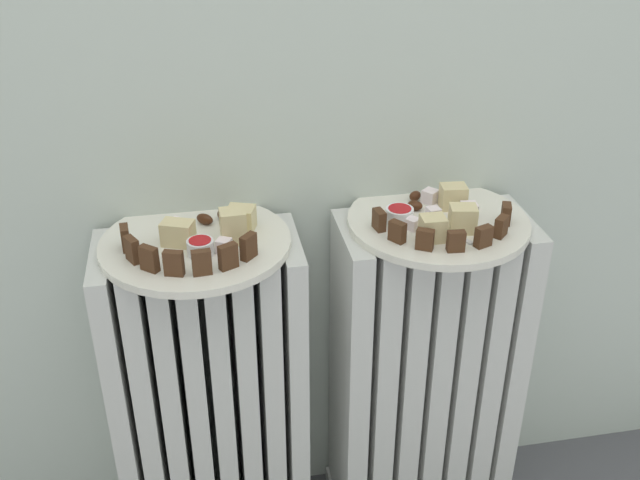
# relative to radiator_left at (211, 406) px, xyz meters

# --- Properties ---
(radiator_left) EXTENTS (0.33, 0.17, 0.62)m
(radiator_left) POSITION_rel_radiator_left_xyz_m (0.00, 0.00, 0.00)
(radiator_left) COLOR silver
(radiator_left) RESTS_ON ground_plane
(radiator_right) EXTENTS (0.33, 0.17, 0.62)m
(radiator_right) POSITION_rel_radiator_left_xyz_m (0.38, 0.00, 0.00)
(radiator_right) COLOR silver
(radiator_right) RESTS_ON ground_plane
(plate_left) EXTENTS (0.29, 0.29, 0.01)m
(plate_left) POSITION_rel_radiator_left_xyz_m (0.00, -0.00, 0.32)
(plate_left) COLOR silver
(plate_left) RESTS_ON radiator_left
(plate_right) EXTENTS (0.29, 0.29, 0.01)m
(plate_right) POSITION_rel_radiator_left_xyz_m (0.38, -0.00, 0.32)
(plate_right) COLOR silver
(plate_right) RESTS_ON radiator_right
(dark_cake_slice_left_0) EXTENTS (0.01, 0.03, 0.04)m
(dark_cake_slice_left_0) POSITION_rel_radiator_left_xyz_m (-0.10, -0.01, 0.35)
(dark_cake_slice_left_0) COLOR #472B19
(dark_cake_slice_left_0) RESTS_ON plate_left
(dark_cake_slice_left_1) EXTENTS (0.02, 0.03, 0.04)m
(dark_cake_slice_left_1) POSITION_rel_radiator_left_xyz_m (-0.09, -0.05, 0.35)
(dark_cake_slice_left_1) COLOR #472B19
(dark_cake_slice_left_1) RESTS_ON plate_left
(dark_cake_slice_left_2) EXTENTS (0.03, 0.03, 0.04)m
(dark_cake_slice_left_2) POSITION_rel_radiator_left_xyz_m (-0.07, -0.08, 0.35)
(dark_cake_slice_left_2) COLOR #472B19
(dark_cake_slice_left_2) RESTS_ON plate_left
(dark_cake_slice_left_3) EXTENTS (0.03, 0.02, 0.04)m
(dark_cake_slice_left_3) POSITION_rel_radiator_left_xyz_m (-0.03, -0.10, 0.35)
(dark_cake_slice_left_3) COLOR #472B19
(dark_cake_slice_left_3) RESTS_ON plate_left
(dark_cake_slice_left_4) EXTENTS (0.03, 0.01, 0.04)m
(dark_cake_slice_left_4) POSITION_rel_radiator_left_xyz_m (0.01, -0.10, 0.35)
(dark_cake_slice_left_4) COLOR #472B19
(dark_cake_slice_left_4) RESTS_ON plate_left
(dark_cake_slice_left_5) EXTENTS (0.03, 0.02, 0.04)m
(dark_cake_slice_left_5) POSITION_rel_radiator_left_xyz_m (0.04, -0.09, 0.35)
(dark_cake_slice_left_5) COLOR #472B19
(dark_cake_slice_left_5) RESTS_ON plate_left
(dark_cake_slice_left_6) EXTENTS (0.03, 0.03, 0.04)m
(dark_cake_slice_left_6) POSITION_rel_radiator_left_xyz_m (0.07, -0.07, 0.35)
(dark_cake_slice_left_6) COLOR #472B19
(dark_cake_slice_left_6) RESTS_ON plate_left
(marble_cake_slice_left_0) EXTENTS (0.05, 0.05, 0.04)m
(marble_cake_slice_left_0) POSITION_rel_radiator_left_xyz_m (-0.02, -0.01, 0.35)
(marble_cake_slice_left_0) COLOR beige
(marble_cake_slice_left_0) RESTS_ON plate_left
(marble_cake_slice_left_1) EXTENTS (0.05, 0.05, 0.04)m
(marble_cake_slice_left_1) POSITION_rel_radiator_left_xyz_m (0.07, 0.02, 0.35)
(marble_cake_slice_left_1) COLOR beige
(marble_cake_slice_left_1) RESTS_ON plate_left
(marble_cake_slice_left_2) EXTENTS (0.04, 0.04, 0.05)m
(marble_cake_slice_left_2) POSITION_rel_radiator_left_xyz_m (0.06, -0.01, 0.35)
(marble_cake_slice_left_2) COLOR beige
(marble_cake_slice_left_2) RESTS_ON plate_left
(turkish_delight_left_0) EXTENTS (0.03, 0.03, 0.02)m
(turkish_delight_left_0) POSITION_rel_radiator_left_xyz_m (0.04, -0.04, 0.34)
(turkish_delight_left_0) COLOR white
(turkish_delight_left_0) RESTS_ON plate_left
(turkish_delight_left_1) EXTENTS (0.03, 0.03, 0.02)m
(turkish_delight_left_1) POSITION_rel_radiator_left_xyz_m (-0.03, 0.04, 0.34)
(turkish_delight_left_1) COLOR white
(turkish_delight_left_1) RESTS_ON plate_left
(medjool_date_left_0) EXTENTS (0.03, 0.03, 0.02)m
(medjool_date_left_0) POSITION_rel_radiator_left_xyz_m (0.05, 0.06, 0.34)
(medjool_date_left_0) COLOR #3D1E0F
(medjool_date_left_0) RESTS_ON plate_left
(medjool_date_left_1) EXTENTS (0.03, 0.03, 0.02)m
(medjool_date_left_1) POSITION_rel_radiator_left_xyz_m (0.02, 0.05, 0.34)
(medjool_date_left_1) COLOR #3D1E0F
(medjool_date_left_1) RESTS_ON plate_left
(jam_bowl_left) EXTENTS (0.04, 0.04, 0.02)m
(jam_bowl_left) POSITION_rel_radiator_left_xyz_m (0.01, -0.04, 0.34)
(jam_bowl_left) COLOR white
(jam_bowl_left) RESTS_ON plate_left
(dark_cake_slice_right_0) EXTENTS (0.02, 0.03, 0.03)m
(dark_cake_slice_right_0) POSITION_rel_radiator_left_xyz_m (0.28, -0.02, 0.34)
(dark_cake_slice_right_0) COLOR #472B19
(dark_cake_slice_right_0) RESTS_ON plate_right
(dark_cake_slice_right_1) EXTENTS (0.03, 0.03, 0.03)m
(dark_cake_slice_right_1) POSITION_rel_radiator_left_xyz_m (0.30, -0.06, 0.34)
(dark_cake_slice_right_1) COLOR #472B19
(dark_cake_slice_right_1) RESTS_ON plate_right
(dark_cake_slice_right_2) EXTENTS (0.03, 0.02, 0.03)m
(dark_cake_slice_right_2) POSITION_rel_radiator_left_xyz_m (0.33, -0.09, 0.34)
(dark_cake_slice_right_2) COLOR #472B19
(dark_cake_slice_right_2) RESTS_ON plate_right
(dark_cake_slice_right_3) EXTENTS (0.03, 0.02, 0.03)m
(dark_cake_slice_right_3) POSITION_rel_radiator_left_xyz_m (0.37, -0.10, 0.34)
(dark_cake_slice_right_3) COLOR #472B19
(dark_cake_slice_right_3) RESTS_ON plate_right
(dark_cake_slice_right_4) EXTENTS (0.03, 0.02, 0.03)m
(dark_cake_slice_right_4) POSITION_rel_radiator_left_xyz_m (0.42, -0.10, 0.34)
(dark_cake_slice_right_4) COLOR #472B19
(dark_cake_slice_right_4) RESTS_ON plate_right
(dark_cake_slice_right_5) EXTENTS (0.03, 0.03, 0.03)m
(dark_cake_slice_right_5) POSITION_rel_radiator_left_xyz_m (0.46, -0.07, 0.34)
(dark_cake_slice_right_5) COLOR #472B19
(dark_cake_slice_right_5) RESTS_ON plate_right
(dark_cake_slice_right_6) EXTENTS (0.02, 0.03, 0.03)m
(dark_cake_slice_right_6) POSITION_rel_radiator_left_xyz_m (0.48, -0.03, 0.34)
(dark_cake_slice_right_6) COLOR #472B19
(dark_cake_slice_right_6) RESTS_ON plate_right
(marble_cake_slice_right_0) EXTENTS (0.05, 0.04, 0.04)m
(marble_cake_slice_right_0) POSITION_rel_radiator_left_xyz_m (0.41, -0.05, 0.35)
(marble_cake_slice_right_0) COLOR beige
(marble_cake_slice_right_0) RESTS_ON plate_right
(marble_cake_slice_right_1) EXTENTS (0.04, 0.03, 0.04)m
(marble_cake_slice_right_1) POSITION_rel_radiator_left_xyz_m (0.35, -0.06, 0.35)
(marble_cake_slice_right_1) COLOR beige
(marble_cake_slice_right_1) RESTS_ON plate_right
(marble_cake_slice_right_2) EXTENTS (0.04, 0.04, 0.04)m
(marble_cake_slice_right_2) POSITION_rel_radiator_left_xyz_m (0.42, 0.03, 0.35)
(marble_cake_slice_right_2) COLOR beige
(marble_cake_slice_right_2) RESTS_ON plate_right
(turkish_delight_right_0) EXTENTS (0.02, 0.02, 0.02)m
(turkish_delight_right_0) POSITION_rel_radiator_left_xyz_m (0.37, -0.00, 0.34)
(turkish_delight_right_0) COLOR white
(turkish_delight_right_0) RESTS_ON plate_right
(turkish_delight_right_1) EXTENTS (0.03, 0.03, 0.02)m
(turkish_delight_right_1) POSITION_rel_radiator_left_xyz_m (0.39, 0.06, 0.34)
(turkish_delight_right_1) COLOR white
(turkish_delight_right_1) RESTS_ON plate_right
(turkish_delight_right_2) EXTENTS (0.03, 0.03, 0.02)m
(turkish_delight_right_2) POSITION_rel_radiator_left_xyz_m (0.43, -0.01, 0.34)
(turkish_delight_right_2) COLOR white
(turkish_delight_right_2) RESTS_ON plate_right
(turkish_delight_right_3) EXTENTS (0.03, 0.03, 0.02)m
(turkish_delight_right_3) POSITION_rel_radiator_left_xyz_m (0.33, -0.03, 0.34)
(turkish_delight_right_3) COLOR white
(turkish_delight_right_3) RESTS_ON plate_right
(medjool_date_right_0) EXTENTS (0.03, 0.03, 0.02)m
(medjool_date_right_0) POSITION_rel_radiator_left_xyz_m (0.36, 0.04, 0.34)
(medjool_date_right_0) COLOR #3D1E0F
(medjool_date_right_0) RESTS_ON plate_right
(medjool_date_right_1) EXTENTS (0.03, 0.03, 0.02)m
(medjool_date_right_1) POSITION_rel_radiator_left_xyz_m (0.37, 0.07, 0.34)
(medjool_date_right_1) COLOR #3D1E0F
(medjool_date_right_1) RESTS_ON plate_right
(jam_bowl_right) EXTENTS (0.04, 0.04, 0.02)m
(jam_bowl_right) POSITION_rel_radiator_left_xyz_m (0.32, 0.00, 0.34)
(jam_bowl_right) COLOR white
(jam_bowl_right) RESTS_ON plate_right
(fork) EXTENTS (0.06, 0.09, 0.00)m
(fork) POSITION_rel_radiator_left_xyz_m (0.38, -0.04, 0.33)
(fork) COLOR silver
(fork) RESTS_ON plate_right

